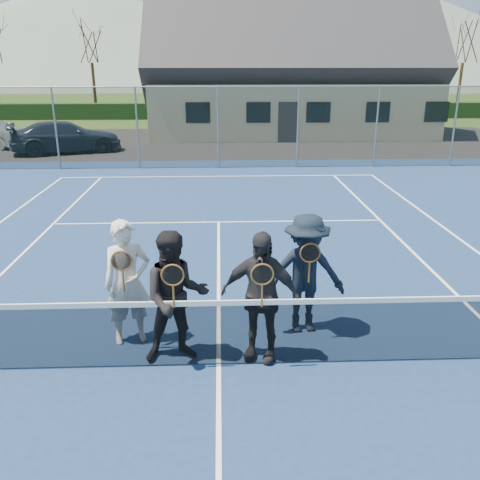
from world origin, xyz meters
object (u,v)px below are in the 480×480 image
at_px(clubhouse, 289,60).
at_px(player_b, 176,297).
at_px(car_c, 66,137).
at_px(player_a, 128,282).
at_px(player_c, 260,297).
at_px(tennis_net, 218,330).
at_px(player_d, 306,274).

distance_m(clubhouse, player_b, 24.41).
distance_m(car_c, player_a, 17.61).
bearing_deg(player_c, player_b, 178.74).
relative_size(tennis_net, player_b, 6.49).
xyz_separation_m(tennis_net, clubhouse, (4.00, 24.00, 3.45)).
height_order(clubhouse, player_d, clubhouse).
bearing_deg(player_d, player_a, -175.47).
distance_m(tennis_net, player_b, 0.70).
xyz_separation_m(car_c, player_d, (8.09, -16.51, 0.23)).
relative_size(player_b, player_d, 1.00).
xyz_separation_m(clubhouse, player_d, (-2.73, -23.09, -3.07)).
bearing_deg(player_d, car_c, 116.11).
bearing_deg(tennis_net, player_a, 150.58).
bearing_deg(player_d, player_b, -158.98).
bearing_deg(tennis_net, player_b, 159.03).
xyz_separation_m(tennis_net, player_a, (-1.26, 0.71, 0.38)).
bearing_deg(player_b, player_a, 144.89).
xyz_separation_m(car_c, clubhouse, (10.82, 6.58, 3.30)).
height_order(player_b, player_d, same).
height_order(tennis_net, player_d, player_d).
xyz_separation_m(tennis_net, player_b, (-0.55, 0.21, 0.38)).
bearing_deg(clubhouse, player_b, -100.82).
height_order(car_c, tennis_net, car_c).
bearing_deg(car_c, tennis_net, -177.97).
relative_size(car_c, player_a, 2.65).
distance_m(tennis_net, player_a, 1.49).
bearing_deg(player_b, player_d, 21.02).
bearing_deg(player_c, tennis_net, -161.52).
height_order(player_a, player_d, same).
bearing_deg(player_b, tennis_net, -20.97).
bearing_deg(player_a, player_c, -16.11).
xyz_separation_m(clubhouse, player_b, (-4.55, -23.79, -3.07)).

